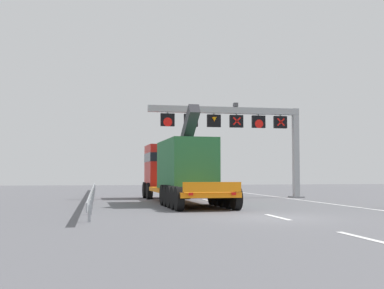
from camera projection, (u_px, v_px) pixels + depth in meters
name	position (u px, v px, depth m)	size (l,w,h in m)	color
ground	(273.00, 218.00, 18.71)	(112.00, 112.00, 0.00)	#5B5B60
lane_markings	(182.00, 194.00, 40.23)	(0.20, 58.41, 0.01)	silver
edge_line_right	(299.00, 200.00, 31.64)	(0.20, 63.00, 0.01)	silver
overhead_lane_gantry	(243.00, 124.00, 34.44)	(11.07, 0.90, 6.66)	#9EA0A5
heavy_haul_truck_orange	(177.00, 169.00, 29.63)	(3.37, 14.12, 5.30)	orange
guardrail_left	(93.00, 190.00, 33.09)	(0.13, 35.93, 0.76)	#999EA3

